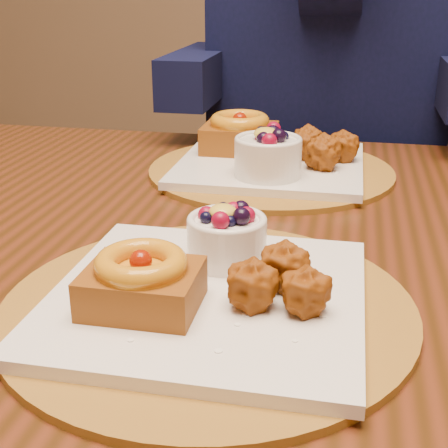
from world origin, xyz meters
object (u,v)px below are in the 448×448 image
Objects in this scene: dining_table at (247,279)px; chair_far at (313,234)px; place_setting_near at (207,288)px; place_setting_far at (268,157)px.

chair_far reaches higher than dining_table.
dining_table is 4.21× the size of place_setting_near.
dining_table is 0.24m from place_setting_near.
place_setting_far is 0.44× the size of chair_far.
chair_far is at bearing 86.54° from place_setting_near.
place_setting_near is 0.93m from chair_far.
place_setting_far is 0.54m from chair_far.
place_setting_near is 0.44× the size of chair_far.
place_setting_near is (-0.00, -0.22, 0.10)m from dining_table.
dining_table is at bearing 89.49° from place_setting_near.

